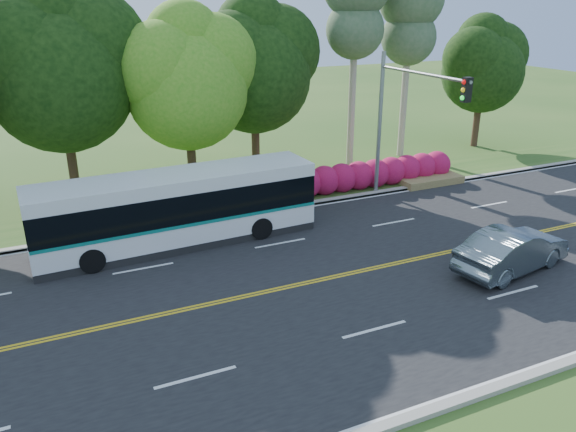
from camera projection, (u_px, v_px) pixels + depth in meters
name	position (u px, v px, depth m)	size (l,w,h in m)	color
ground	(333.00, 278.00, 19.95)	(120.00, 120.00, 0.00)	#2F541C
road	(333.00, 277.00, 19.95)	(60.00, 14.00, 0.02)	black
curb_north	(258.00, 211.00, 26.00)	(60.00, 0.30, 0.15)	gray
curb_south	(472.00, 397.00, 13.86)	(60.00, 0.30, 0.15)	gray
grass_verge	(245.00, 200.00, 27.57)	(60.00, 4.00, 0.10)	#2F541C
lane_markings	(330.00, 278.00, 19.91)	(57.60, 13.82, 0.00)	gold
tree_row	(112.00, 58.00, 25.83)	(44.70, 9.10, 13.84)	#331D16
bougainvillea_hedge	(378.00, 174.00, 29.39)	(9.50, 2.25, 1.50)	#A50D45
traffic_signal	(404.00, 108.00, 25.37)	(0.42, 6.10, 7.00)	gray
transit_bus	(177.00, 210.00, 22.22)	(11.23, 2.94, 2.91)	white
sedan	(512.00, 250.00, 20.22)	(1.66, 4.76, 1.57)	slate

